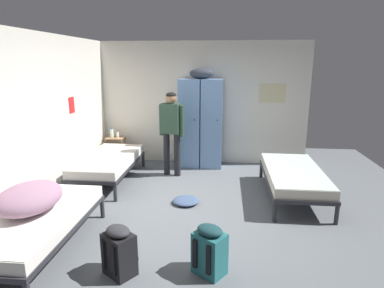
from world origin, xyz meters
name	(u,v)px	position (x,y,z in m)	size (l,w,h in m)	color
ground_plane	(190,207)	(0.00, 0.00, 0.00)	(7.70, 7.70, 0.00)	slate
room_backdrop	(135,111)	(-1.15, 1.18, 1.31)	(4.51, 4.87, 2.62)	silver
locker_bank	(201,121)	(0.00, 2.13, 0.97)	(0.90, 0.55, 2.07)	#6B93C6
shelf_unit	(116,147)	(-1.90, 2.16, 0.35)	(0.38, 0.30, 0.57)	#99704C
bed_left_front	(37,222)	(-1.65, -1.40, 0.38)	(0.90, 1.90, 0.49)	#28282D
bed_right	(294,175)	(1.65, 0.57, 0.38)	(0.90, 1.90, 0.49)	#28282D
bed_left_rear	(109,161)	(-1.65, 1.01, 0.38)	(0.90, 1.90, 0.49)	#28282D
bedding_heap	(29,198)	(-1.75, -1.33, 0.65)	(0.69, 0.87, 0.32)	gray
person_traveler	(172,126)	(-0.52, 1.46, 0.99)	(0.50, 0.29, 1.63)	black
water_bottle	(112,133)	(-1.98, 2.18, 0.67)	(0.07, 0.07, 0.22)	silver
lotion_bottle	(118,135)	(-1.83, 2.12, 0.65)	(0.05, 0.05, 0.17)	white
backpack_teal	(210,251)	(0.38, -1.59, 0.26)	(0.41, 0.41, 0.55)	#23666B
backpack_black	(120,251)	(-0.56, -1.71, 0.26)	(0.41, 0.42, 0.55)	black
clothes_pile_denim	(186,201)	(-0.09, 0.13, 0.04)	(0.42, 0.41, 0.09)	#42567A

